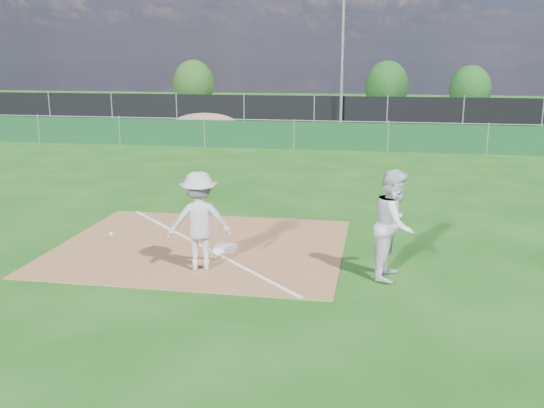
{
  "coord_description": "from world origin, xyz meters",
  "views": [
    {
      "loc": [
        3.64,
        -10.83,
        3.95
      ],
      "look_at": [
        1.53,
        1.0,
        1.0
      ],
      "focal_mm": 40.0,
      "sensor_mm": 36.0,
      "label": 1
    }
  ],
  "objects": [
    {
      "name": "green_fence",
      "position": [
        0.0,
        15.0,
        0.6
      ],
      "size": [
        44.0,
        0.05,
        1.2
      ],
      "primitive_type": "cube",
      "color": "#0F381B",
      "rests_on": "ground"
    },
    {
      "name": "tree_mid",
      "position": [
        4.0,
        33.86,
        1.88
      ],
      "size": [
        3.07,
        3.07,
        3.65
      ],
      "color": "#382316",
      "rests_on": "ground"
    },
    {
      "name": "tree_left",
      "position": [
        -10.29,
        33.74,
        1.89
      ],
      "size": [
        3.1,
        3.1,
        3.67
      ],
      "color": "#382316",
      "rests_on": "ground"
    },
    {
      "name": "car_mid",
      "position": [
        0.45,
        26.71,
        0.77
      ],
      "size": [
        4.85,
        2.63,
        1.52
      ],
      "primitive_type": "imported",
      "rotation": [
        0.0,
        0.0,
        1.34
      ],
      "color": "black",
      "rests_on": "parking_lot"
    },
    {
      "name": "black_fence",
      "position": [
        0.0,
        23.0,
        0.9
      ],
      "size": [
        46.0,
        0.04,
        1.8
      ],
      "primitive_type": "cube",
      "color": "black",
      "rests_on": "ground"
    },
    {
      "name": "tree_right",
      "position": [
        9.63,
        33.08,
        1.72
      ],
      "size": [
        2.82,
        2.82,
        3.34
      ],
      "color": "#382316",
      "rests_on": "ground"
    },
    {
      "name": "infield_dirt",
      "position": [
        0.0,
        1.0,
        0.01
      ],
      "size": [
        6.0,
        5.0,
        0.02
      ],
      "primitive_type": "cube",
      "color": "#8F5D39",
      "rests_on": "ground"
    },
    {
      "name": "foul_line",
      "position": [
        0.0,
        1.0,
        0.03
      ],
      "size": [
        5.01,
        5.01,
        0.01
      ],
      "primitive_type": "cube",
      "rotation": [
        0.0,
        0.0,
        0.79
      ],
      "color": "white",
      "rests_on": "infield_dirt"
    },
    {
      "name": "car_right",
      "position": [
        6.45,
        27.15,
        0.62
      ],
      "size": [
        4.25,
        1.76,
        1.23
      ],
      "primitive_type": "imported",
      "rotation": [
        0.0,
        0.0,
        1.58
      ],
      "color": "black",
      "rests_on": "parking_lot"
    },
    {
      "name": "parking_lot",
      "position": [
        0.0,
        28.0,
        0.01
      ],
      "size": [
        46.0,
        9.0,
        0.01
      ],
      "primitive_type": "cube",
      "color": "black",
      "rests_on": "ground"
    },
    {
      "name": "car_left",
      "position": [
        -6.85,
        26.6,
        0.69
      ],
      "size": [
        4.24,
        2.46,
        1.36
      ],
      "primitive_type": "imported",
      "rotation": [
        0.0,
        0.0,
        1.34
      ],
      "color": "#B0B3B8",
      "rests_on": "parking_lot"
    },
    {
      "name": "play_at_first",
      "position": [
        0.39,
        -0.35,
        0.95
      ],
      "size": [
        2.49,
        1.06,
        1.86
      ],
      "color": "silver",
      "rests_on": "infield_dirt"
    },
    {
      "name": "light_pole",
      "position": [
        1.5,
        22.7,
        4.0
      ],
      "size": [
        0.16,
        0.16,
        8.0
      ],
      "primitive_type": "cylinder",
      "color": "slate",
      "rests_on": "ground"
    },
    {
      "name": "runner",
      "position": [
        3.97,
        -0.13,
        1.0
      ],
      "size": [
        0.94,
        1.11,
        2.0
      ],
      "primitive_type": "imported",
      "rotation": [
        0.0,
        0.0,
        1.37
      ],
      "color": "silver",
      "rests_on": "ground"
    },
    {
      "name": "dirt_mound",
      "position": [
        -5.0,
        18.5,
        0.58
      ],
      "size": [
        3.38,
        2.6,
        1.17
      ],
      "primitive_type": "ellipsoid",
      "color": "olive",
      "rests_on": "ground"
    },
    {
      "name": "first_base",
      "position": [
        0.58,
        0.82,
        0.06
      ],
      "size": [
        0.43,
        0.43,
        0.09
      ],
      "primitive_type": "cube",
      "rotation": [
        0.0,
        0.0,
        0.03
      ],
      "color": "silver",
      "rests_on": "infield_dirt"
    },
    {
      "name": "ground",
      "position": [
        0.0,
        10.0,
        0.0
      ],
      "size": [
        90.0,
        90.0,
        0.0
      ],
      "primitive_type": "plane",
      "color": "#174E10",
      "rests_on": "ground"
    }
  ]
}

